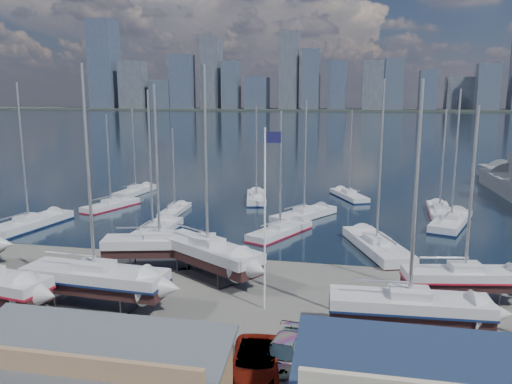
# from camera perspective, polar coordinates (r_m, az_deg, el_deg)

# --- Properties ---
(ground) EXTENTS (1400.00, 1400.00, 0.00)m
(ground) POSITION_cam_1_polar(r_m,az_deg,el_deg) (38.30, -7.02, -12.03)
(ground) COLOR #605E59
(ground) RESTS_ON ground
(water) EXTENTS (1400.00, 600.00, 0.40)m
(water) POSITION_cam_1_polar(r_m,az_deg,el_deg) (343.92, 9.81, 8.05)
(water) COLOR #192739
(water) RESTS_ON ground
(far_shore) EXTENTS (1400.00, 80.00, 2.20)m
(far_shore) POSITION_cam_1_polar(r_m,az_deg,el_deg) (603.67, 10.69, 9.21)
(far_shore) COLOR #2D332D
(far_shore) RESTS_ON ground
(skyline) EXTENTS (639.14, 43.80, 107.69)m
(skyline) POSITION_cam_1_polar(r_m,az_deg,el_deg) (597.98, 10.03, 12.86)
(skyline) COLOR #475166
(skyline) RESTS_ON far_shore
(sailboat_cradle_2) EXTENTS (10.11, 5.01, 15.90)m
(sailboat_cradle_2) POSITION_cam_1_polar(r_m,az_deg,el_deg) (44.80, -10.93, -5.94)
(sailboat_cradle_2) COLOR #2D2D33
(sailboat_cradle_2) RESTS_ON ground
(sailboat_cradle_3) EXTENTS (10.74, 3.64, 17.01)m
(sailboat_cradle_3) POSITION_cam_1_polar(r_m,az_deg,el_deg) (37.72, -17.92, -9.40)
(sailboat_cradle_3) COLOR #2D2D33
(sailboat_cradle_3) RESTS_ON ground
(sailboat_cradle_4) EXTENTS (10.56, 8.34, 17.31)m
(sailboat_cradle_4) POSITION_cam_1_polar(r_m,az_deg,el_deg) (41.89, -5.55, -6.87)
(sailboat_cradle_4) COLOR #2D2D33
(sailboat_cradle_4) RESTS_ON ground
(sailboat_cradle_5) EXTENTS (9.92, 3.28, 15.83)m
(sailboat_cradle_5) POSITION_cam_1_polar(r_m,az_deg,el_deg) (32.95, 17.09, -12.44)
(sailboat_cradle_5) COLOR #2D2D33
(sailboat_cradle_5) RESTS_ON ground
(sailboat_cradle_6) EXTENTS (9.04, 3.98, 14.27)m
(sailboat_cradle_6) POSITION_cam_1_polar(r_m,az_deg,el_deg) (39.50, 22.73, -9.02)
(sailboat_cradle_6) COLOR #2D2D33
(sailboat_cradle_6) RESTS_ON ground
(sailboat_moored_0) EXTENTS (4.78, 11.85, 17.21)m
(sailboat_moored_0) POSITION_cam_1_polar(r_m,az_deg,el_deg) (62.93, -24.51, -3.55)
(sailboat_moored_0) COLOR black
(sailboat_moored_0) RESTS_ON water
(sailboat_moored_1) EXTENTS (5.17, 9.23, 13.30)m
(sailboat_moored_1) POSITION_cam_1_polar(r_m,az_deg,el_deg) (70.41, -16.22, -1.58)
(sailboat_moored_1) COLOR black
(sailboat_moored_1) RESTS_ON water
(sailboat_moored_2) EXTENTS (3.53, 9.38, 13.82)m
(sailboat_moored_2) POSITION_cam_1_polar(r_m,az_deg,el_deg) (80.05, -13.58, 0.01)
(sailboat_moored_2) COLOR black
(sailboat_moored_2) RESTS_ON water
(sailboat_moored_3) EXTENTS (3.16, 10.94, 16.31)m
(sailboat_moored_3) POSITION_cam_1_polar(r_m,az_deg,el_deg) (54.96, -11.66, -4.77)
(sailboat_moored_3) COLOR black
(sailboat_moored_3) RESTS_ON water
(sailboat_moored_4) EXTENTS (2.35, 7.68, 11.51)m
(sailboat_moored_4) POSITION_cam_1_polar(r_m,az_deg,el_deg) (65.66, -9.25, -2.14)
(sailboat_moored_4) COLOR black
(sailboat_moored_4) RESTS_ON water
(sailboat_moored_5) EXTENTS (4.63, 10.01, 14.44)m
(sailboat_moored_5) POSITION_cam_1_polar(r_m,az_deg,el_deg) (72.58, 0.04, -0.79)
(sailboat_moored_5) COLOR black
(sailboat_moored_5) RESTS_ON water
(sailboat_moored_6) EXTENTS (6.38, 9.64, 14.07)m
(sailboat_moored_6) POSITION_cam_1_polar(r_m,az_deg,el_deg) (54.66, 2.77, -4.64)
(sailboat_moored_6) COLOR black
(sailboat_moored_6) RESTS_ON water
(sailboat_moored_7) EXTENTS (7.68, 10.10, 15.26)m
(sailboat_moored_7) POSITION_cam_1_polar(r_m,az_deg,el_deg) (62.34, 5.53, -2.74)
(sailboat_moored_7) COLOR black
(sailboat_moored_7) RESTS_ON water
(sailboat_moored_8) EXTENTS (6.18, 9.34, 13.63)m
(sailboat_moored_8) POSITION_cam_1_polar(r_m,az_deg,el_deg) (75.58, 10.58, -0.51)
(sailboat_moored_8) COLOR black
(sailboat_moored_8) RESTS_ON water
(sailboat_moored_9) EXTENTS (6.93, 11.85, 17.28)m
(sailboat_moored_9) POSITION_cam_1_polar(r_m,az_deg,el_deg) (50.49, 13.61, -6.21)
(sailboat_moored_9) COLOR black
(sailboat_moored_9) RESTS_ON water
(sailboat_moored_10) EXTENTS (6.64, 11.44, 16.52)m
(sailboat_moored_10) POSITION_cam_1_polar(r_m,az_deg,el_deg) (62.87, 21.38, -3.34)
(sailboat_moored_10) COLOR black
(sailboat_moored_10) RESTS_ON water
(sailboat_moored_11) EXTENTS (3.16, 9.52, 14.03)m
(sailboat_moored_11) POSITION_cam_1_polar(r_m,az_deg,el_deg) (68.51, 20.21, -2.15)
(sailboat_moored_11) COLOR black
(sailboat_moored_11) RESTS_ON water
(car_c) EXTENTS (3.29, 6.05, 1.61)m
(car_c) POSITION_cam_1_polar(r_m,az_deg,el_deg) (28.16, -0.05, -18.98)
(car_c) COLOR gray
(car_c) RESTS_ON ground
(car_d) EXTENTS (2.90, 5.60, 1.55)m
(car_d) POSITION_cam_1_polar(r_m,az_deg,el_deg) (29.09, 3.17, -18.02)
(car_d) COLOR gray
(car_d) RESTS_ON ground
(flagpole) EXTENTS (1.13, 0.12, 12.83)m
(flagpole) POSITION_cam_1_polar(r_m,az_deg,el_deg) (34.07, 1.17, -1.69)
(flagpole) COLOR white
(flagpole) RESTS_ON ground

